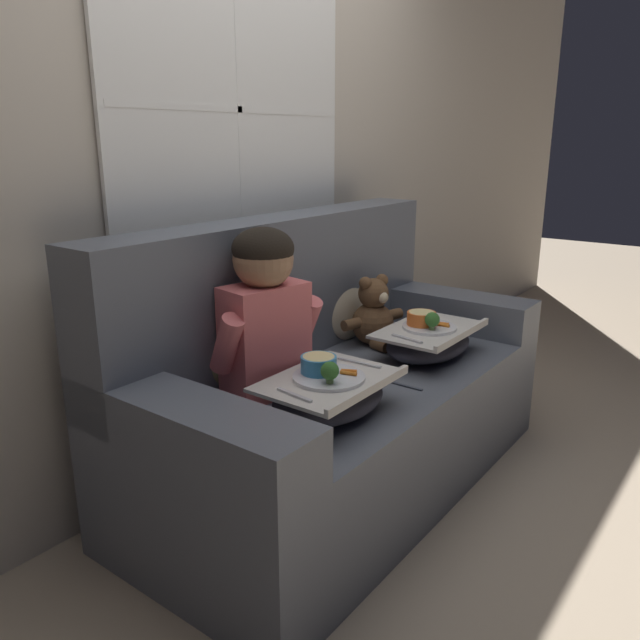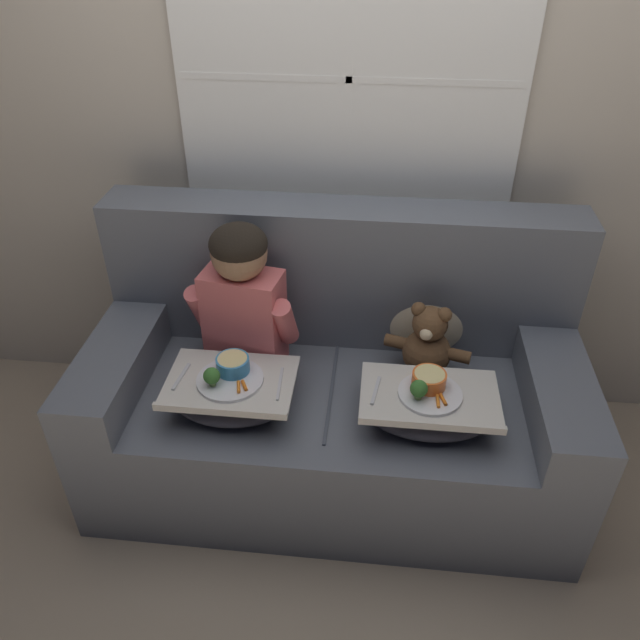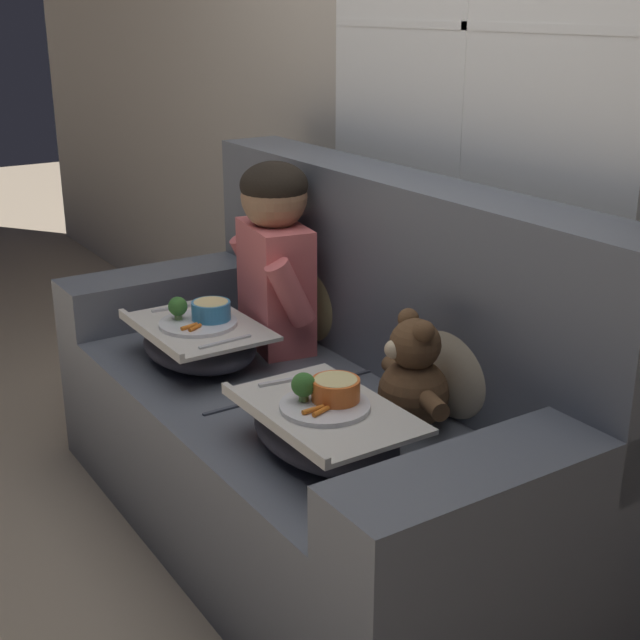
% 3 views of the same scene
% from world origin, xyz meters
% --- Properties ---
extents(ground_plane, '(14.00, 14.00, 0.00)m').
position_xyz_m(ground_plane, '(0.00, 0.00, 0.00)').
color(ground_plane, tan).
extents(wall_back_with_window, '(8.00, 0.08, 2.60)m').
position_xyz_m(wall_back_with_window, '(0.00, 0.57, 1.31)').
color(wall_back_with_window, '#BCB2A3').
rests_on(wall_back_with_window, ground_plane).
extents(couch, '(1.83, 0.88, 1.05)m').
position_xyz_m(couch, '(0.00, 0.07, 0.37)').
color(couch, '#565B66').
rests_on(couch, ground_plane).
extents(throw_pillow_behind_child, '(0.36, 0.17, 0.38)m').
position_xyz_m(throw_pillow_behind_child, '(-0.35, 0.25, 0.65)').
color(throw_pillow_behind_child, '#898456').
rests_on(throw_pillow_behind_child, couch).
extents(throw_pillow_behind_teddy, '(0.35, 0.17, 0.37)m').
position_xyz_m(throw_pillow_behind_teddy, '(0.35, 0.25, 0.65)').
color(throw_pillow_behind_teddy, '#C1B293').
rests_on(throw_pillow_behind_teddy, couch).
extents(child_figure, '(0.44, 0.23, 0.59)m').
position_xyz_m(child_figure, '(-0.35, 0.10, 0.80)').
color(child_figure, '#DB6666').
rests_on(child_figure, couch).
extents(teddy_bear, '(0.33, 0.24, 0.31)m').
position_xyz_m(teddy_bear, '(0.35, 0.10, 0.61)').
color(teddy_bear, brown).
rests_on(teddy_bear, couch).
extents(lap_tray_child, '(0.45, 0.33, 0.20)m').
position_xyz_m(lap_tray_child, '(-0.35, -0.17, 0.55)').
color(lap_tray_child, '#2D2D38').
rests_on(lap_tray_child, child_figure).
extents(lap_tray_teddy, '(0.48, 0.31, 0.20)m').
position_xyz_m(lap_tray_teddy, '(0.35, -0.17, 0.55)').
color(lap_tray_teddy, '#2D2D38').
rests_on(lap_tray_teddy, teddy_bear).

